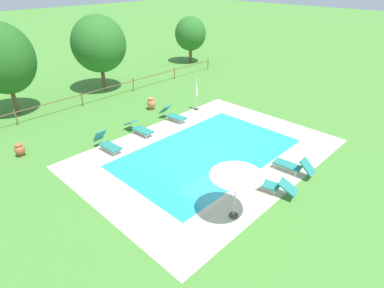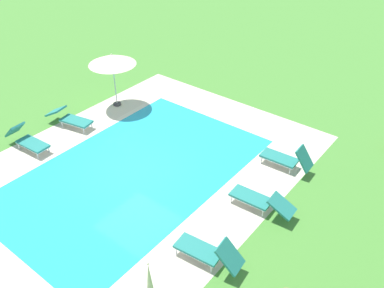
{
  "view_description": "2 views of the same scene",
  "coord_description": "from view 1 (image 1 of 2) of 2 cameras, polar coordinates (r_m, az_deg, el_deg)",
  "views": [
    {
      "loc": [
        -11.08,
        -9.58,
        8.48
      ],
      "look_at": [
        -0.67,
        0.5,
        0.6
      ],
      "focal_mm": 29.86,
      "sensor_mm": 36.0,
      "label": 1
    },
    {
      "loc": [
        7.74,
        8.66,
        8.99
      ],
      "look_at": [
        -1.85,
        1.14,
        0.67
      ],
      "focal_mm": 38.74,
      "sensor_mm": 36.0,
      "label": 2
    }
  ],
  "objects": [
    {
      "name": "perimeter_fence",
      "position": [
        24.94,
        -14.63,
        9.47
      ],
      "size": [
        22.39,
        0.08,
        1.05
      ],
      "color": "brown",
      "rests_on": "ground"
    },
    {
      "name": "patio_umbrella_closed_row_west",
      "position": [
        21.77,
        0.79,
        9.66
      ],
      "size": [
        0.32,
        0.32,
        2.29
      ],
      "color": "#383838",
      "rests_on": "ground"
    },
    {
      "name": "ground_plane",
      "position": [
        16.92,
        2.79,
        -1.57
      ],
      "size": [
        160.0,
        160.0,
        0.0
      ],
      "primitive_type": "plane",
      "color": "#478433"
    },
    {
      "name": "tree_centre",
      "position": [
        34.15,
        -0.28,
        19.09
      ],
      "size": [
        3.13,
        3.13,
        4.54
      ],
      "color": "brown",
      "rests_on": "ground"
    },
    {
      "name": "sun_lounger_north_near_steps",
      "position": [
        19.0,
        -9.37,
        2.81
      ],
      "size": [
        0.71,
        2.1,
        0.72
      ],
      "color": "#237A70",
      "rests_on": "ground"
    },
    {
      "name": "swimming_pool_water",
      "position": [
        16.92,
        2.79,
        -1.56
      ],
      "size": [
        9.38,
        5.81,
        0.01
      ],
      "primitive_type": "cube",
      "color": "#23A8C1",
      "rests_on": "ground"
    },
    {
      "name": "tree_west_mid",
      "position": [
        26.31,
        -16.31,
        16.76
      ],
      "size": [
        4.11,
        4.11,
        5.73
      ],
      "color": "brown",
      "rests_on": "ground"
    },
    {
      "name": "tree_east_mid",
      "position": [
        23.65,
        -30.71,
        12.94
      ],
      "size": [
        3.83,
        3.83,
        5.89
      ],
      "color": "brown",
      "rests_on": "ground"
    },
    {
      "name": "pool_deck_paving",
      "position": [
        16.92,
        2.79,
        -1.56
      ],
      "size": [
        13.14,
        9.56,
        0.01
      ],
      "primitive_type": "cube",
      "color": "beige",
      "rests_on": "ground"
    },
    {
      "name": "patio_umbrella_open_foreground",
      "position": [
        11.66,
        8.05,
        -4.71
      ],
      "size": [
        2.01,
        2.01,
        2.42
      ],
      "color": "#383838",
      "rests_on": "ground"
    },
    {
      "name": "sun_lounger_north_end",
      "position": [
        14.3,
        13.94,
        -7.06
      ],
      "size": [
        1.0,
        2.14,
        0.74
      ],
      "color": "#237A70",
      "rests_on": "ground"
    },
    {
      "name": "sun_lounger_north_mid",
      "position": [
        15.84,
        17.6,
        -3.7
      ],
      "size": [
        0.72,
        1.97,
        0.92
      ],
      "color": "#237A70",
      "rests_on": "ground"
    },
    {
      "name": "terracotta_urn_near_fence",
      "position": [
        22.33,
        -7.23,
        7.21
      ],
      "size": [
        0.59,
        0.59,
        0.83
      ],
      "color": "#C67547",
      "rests_on": "ground"
    },
    {
      "name": "terracotta_urn_by_tree",
      "position": [
        18.68,
        -28.43,
        -0.91
      ],
      "size": [
        0.5,
        0.5,
        0.69
      ],
      "color": "#A85B38",
      "rests_on": "ground"
    },
    {
      "name": "pool_coping_rim",
      "position": [
        16.92,
        2.79,
        -1.55
      ],
      "size": [
        9.86,
        6.29,
        0.01
      ],
      "color": "beige",
      "rests_on": "ground"
    },
    {
      "name": "sun_lounger_south_near_corner",
      "position": [
        17.56,
        -14.91,
        0.1
      ],
      "size": [
        0.68,
        1.84,
        1.02
      ],
      "color": "#237A70",
      "rests_on": "ground"
    },
    {
      "name": "sun_lounger_north_far",
      "position": [
        20.49,
        -3.38,
        5.22
      ],
      "size": [
        0.79,
        1.97,
        0.93
      ],
      "color": "#237A70",
      "rests_on": "ground"
    }
  ]
}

